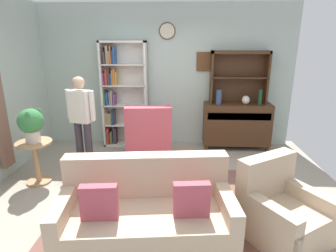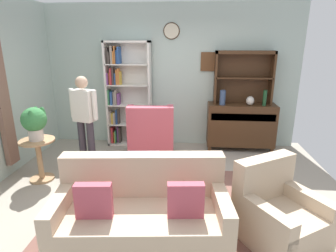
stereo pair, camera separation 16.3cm
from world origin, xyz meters
name	(u,v)px [view 2 (the right image)]	position (x,y,z in m)	size (l,w,h in m)	color
ground_plane	(160,194)	(0.00, 0.00, -0.01)	(5.40, 4.60, 0.02)	#9E9384
wall_back	(172,76)	(0.00, 2.13, 1.41)	(5.00, 0.09, 2.80)	#ADC1B7
area_rug	(172,205)	(0.20, -0.30, 0.00)	(2.97, 2.20, 0.01)	brown
bookshelf	(125,95)	(-0.93, 1.94, 1.05)	(0.90, 0.30, 2.10)	silver
sideboard	(241,125)	(1.39, 1.86, 0.51)	(1.30, 0.45, 0.92)	#422816
sideboard_hutch	(244,70)	(1.39, 1.97, 1.56)	(1.10, 0.26, 1.00)	#422816
vase_tall	(223,98)	(1.00, 1.78, 1.06)	(0.11, 0.11, 0.28)	#33476B
vase_round	(250,101)	(1.52, 1.79, 1.01)	(0.15, 0.15, 0.17)	beige
bottle_wine	(265,98)	(1.78, 1.77, 1.07)	(0.07, 0.07, 0.30)	#194223
couch_floral	(142,215)	(-0.07, -1.00, 0.31)	(1.88, 1.03, 0.90)	#C6AD8E
armchair_floral	(278,216)	(1.39, -0.85, 0.29)	(1.05, 1.06, 0.88)	#C6AD8E
wingback_chair	(151,140)	(-0.28, 1.14, 0.38)	(0.85, 0.87, 1.05)	#B74C5B
plant_stand	(39,155)	(-1.90, 0.25, 0.41)	(0.52, 0.52, 0.66)	#A87F56
potted_plant_large	(34,121)	(-1.89, 0.25, 0.96)	(0.36, 0.36, 0.50)	beige
potted_plant_small	(70,171)	(-1.42, 0.23, 0.17)	(0.21, 0.21, 0.30)	gray
person_reading	(84,116)	(-1.34, 0.79, 0.91)	(0.52, 0.28, 1.56)	#38333D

